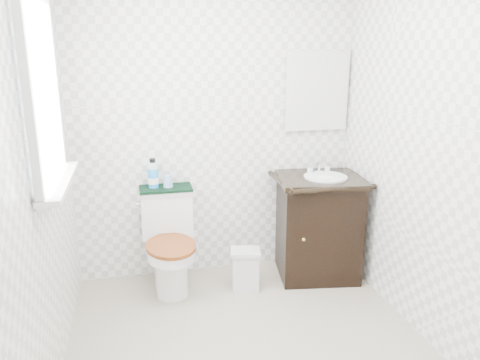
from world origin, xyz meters
name	(u,v)px	position (x,y,z in m)	size (l,w,h in m)	color
floor	(253,354)	(0.00, 0.00, 0.00)	(2.40, 2.40, 0.00)	#A39784
wall_back	(215,126)	(0.00, 1.20, 1.20)	(2.40, 2.40, 0.00)	white
wall_front	(359,253)	(0.00, -1.20, 1.20)	(2.40, 2.40, 0.00)	white
wall_left	(34,172)	(-1.10, 0.00, 1.20)	(2.40, 2.40, 0.00)	white
wall_right	(437,151)	(1.10, 0.00, 1.20)	(2.40, 2.40, 0.00)	white
window	(41,94)	(-1.07, 0.25, 1.55)	(0.02, 0.70, 0.90)	white
mirror	(317,91)	(0.82, 1.18, 1.45)	(0.50, 0.02, 0.60)	silver
toilet	(169,246)	(-0.41, 0.97, 0.33)	(0.40, 0.62, 0.74)	white
vanity	(318,224)	(0.77, 0.90, 0.43)	(0.72, 0.64, 0.92)	black
trash_bin	(245,269)	(0.15, 0.80, 0.16)	(0.25, 0.21, 0.32)	silver
towel	(166,188)	(-0.41, 1.09, 0.75)	(0.39, 0.22, 0.02)	black
mouthwash_bottle	(153,174)	(-0.50, 1.11, 0.86)	(0.08, 0.08, 0.22)	#1B8CE6
cup	(168,181)	(-0.39, 1.09, 0.81)	(0.07, 0.07, 0.09)	#85AFDA
soap_bar	(313,172)	(0.75, 1.02, 0.83)	(0.07, 0.04, 0.02)	#16646C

